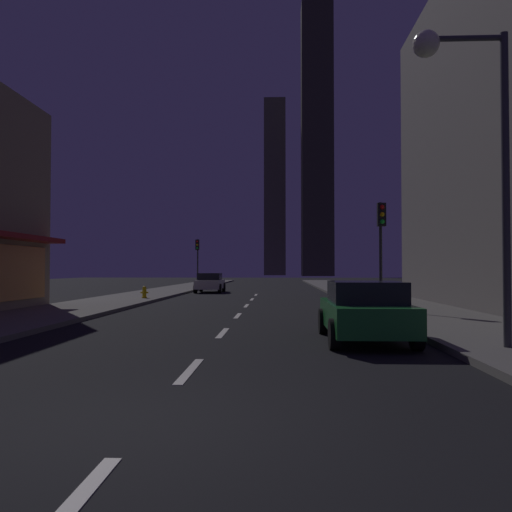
{
  "coord_description": "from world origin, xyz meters",
  "views": [
    {
      "loc": [
        1.52,
        -5.61,
        1.74
      ],
      "look_at": [
        0.0,
        29.28,
        2.63
      ],
      "focal_mm": 36.25,
      "sensor_mm": 36.0,
      "label": 1
    }
  ],
  "objects": [
    {
      "name": "ground_plane",
      "position": [
        0.0,
        32.0,
        -0.05
      ],
      "size": [
        78.0,
        136.0,
        0.1
      ],
      "primitive_type": "cube",
      "color": "black"
    },
    {
      "name": "sidewalk_right",
      "position": [
        7.0,
        32.0,
        0.07
      ],
      "size": [
        4.0,
        76.0,
        0.15
      ],
      "primitive_type": "cube",
      "color": "#605E59",
      "rests_on": "ground"
    },
    {
      "name": "sidewalk_left",
      "position": [
        -7.0,
        32.0,
        0.07
      ],
      "size": [
        4.0,
        76.0,
        0.15
      ],
      "primitive_type": "cube",
      "color": "#605E59",
      "rests_on": "ground"
    },
    {
      "name": "lane_marking_center",
      "position": [
        0.0,
        13.6,
        0.01
      ],
      "size": [
        0.16,
        33.4,
        0.01
      ],
      "color": "silver",
      "rests_on": "ground"
    },
    {
      "name": "skyscraper_distant_tall",
      "position": [
        0.5,
        143.55,
        25.52
      ],
      "size": [
        6.19,
        5.15,
        51.03
      ],
      "primitive_type": "cube",
      "color": "brown",
      "rests_on": "ground"
    },
    {
      "name": "skyscraper_distant_mid",
      "position": [
        11.47,
        126.41,
        34.87
      ],
      "size": [
        8.02,
        6.34,
        69.75
      ],
      "primitive_type": "cube",
      "color": "#343227",
      "rests_on": "ground"
    },
    {
      "name": "car_parked_near",
      "position": [
        3.6,
        6.97,
        0.74
      ],
      "size": [
        1.98,
        4.24,
        1.45
      ],
      "color": "#1E722D",
      "rests_on": "ground"
    },
    {
      "name": "car_parked_far",
      "position": [
        -3.6,
        32.82,
        0.74
      ],
      "size": [
        1.98,
        4.24,
        1.45
      ],
      "color": "silver",
      "rests_on": "ground"
    },
    {
      "name": "fire_hydrant_far_left",
      "position": [
        -5.9,
        22.69,
        0.45
      ],
      "size": [
        0.42,
        0.3,
        0.65
      ],
      "color": "gold",
      "rests_on": "sidewalk_left"
    },
    {
      "name": "traffic_light_near_right",
      "position": [
        5.5,
        14.54,
        3.19
      ],
      "size": [
        0.32,
        0.48,
        4.2
      ],
      "color": "#2D2D2D",
      "rests_on": "sidewalk_right"
    },
    {
      "name": "traffic_light_far_left",
      "position": [
        -5.5,
        38.84,
        3.19
      ],
      "size": [
        0.32,
        0.48,
        4.2
      ],
      "color": "#2D2D2D",
      "rests_on": "sidewalk_left"
    },
    {
      "name": "street_lamp_right",
      "position": [
        5.38,
        5.19,
        5.07
      ],
      "size": [
        1.96,
        0.56,
        6.58
      ],
      "color": "#38383D",
      "rests_on": "sidewalk_right"
    }
  ]
}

